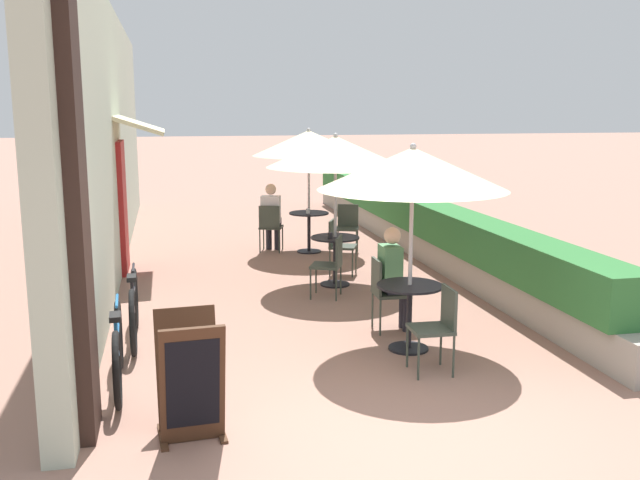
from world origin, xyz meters
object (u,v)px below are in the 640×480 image
(patio_umbrella_near, at_px, (413,169))
(cafe_chair_mid_right, at_px, (338,242))
(cafe_chair_far_right, at_px, (348,224))
(patio_table_mid, at_px, (335,251))
(coffee_cup_far, at_px, (308,211))
(patio_umbrella_mid, at_px, (335,152))
(patio_umbrella_far, at_px, (309,143))
(bicycle_leaning, at_px, (118,350))
(patio_table_near, at_px, (409,304))
(seated_patron_near_left, at_px, (394,274))
(coffee_cup_mid, at_px, (330,235))
(cafe_chair_far_left, at_px, (270,224))
(cafe_chair_mid_left, at_px, (331,261))
(cafe_chair_near_left, at_px, (385,288))
(cafe_chair_near_right, at_px, (438,322))
(menu_board, at_px, (190,378))
(patio_table_far, at_px, (309,224))
(seated_patron_far_left, at_px, (271,214))
(bicycle_second, at_px, (134,308))

(patio_umbrella_near, bearing_deg, cafe_chair_mid_right, 88.66)
(cafe_chair_far_right, bearing_deg, patio_table_mid, 89.91)
(coffee_cup_far, bearing_deg, patio_umbrella_mid, -91.50)
(patio_umbrella_far, relative_size, bicycle_leaning, 1.31)
(patio_table_near, xyz_separation_m, seated_patron_near_left, (0.05, 0.70, 0.17))
(cafe_chair_mid_right, xyz_separation_m, coffee_cup_far, (-0.15, 1.71, 0.26))
(patio_umbrella_far, xyz_separation_m, coffee_cup_far, (-0.04, -0.12, -1.21))
(coffee_cup_mid, height_order, cafe_chair_far_left, cafe_chair_far_left)
(cafe_chair_far_left, relative_size, cafe_chair_far_right, 1.00)
(patio_table_mid, bearing_deg, patio_umbrella_mid, 0.00)
(cafe_chair_mid_left, distance_m, coffee_cup_far, 3.07)
(cafe_chair_near_left, bearing_deg, patio_table_near, 6.23)
(cafe_chair_mid_right, distance_m, cafe_chair_far_left, 2.13)
(patio_umbrella_near, distance_m, cafe_chair_far_right, 5.55)
(cafe_chair_near_right, xyz_separation_m, menu_board, (-2.47, -0.91, -0.02))
(patio_umbrella_mid, bearing_deg, cafe_chair_far_right, 71.38)
(patio_table_far, xyz_separation_m, bicycle_leaning, (-3.02, -5.89, -0.15))
(seated_patron_near_left, relative_size, cafe_chair_far_right, 1.44)
(patio_table_near, bearing_deg, seated_patron_far_left, 96.79)
(cafe_chair_near_right, xyz_separation_m, patio_table_far, (-0.08, 6.17, -0.00))
(coffee_cup_far, bearing_deg, cafe_chair_mid_right, -84.93)
(patio_umbrella_near, distance_m, patio_table_far, 5.66)
(patio_umbrella_near, bearing_deg, patio_table_mid, 92.47)
(cafe_chair_near_left, distance_m, cafe_chair_mid_left, 1.62)
(cafe_chair_near_left, height_order, patio_umbrella_far, patio_umbrella_far)
(bicycle_second, bearing_deg, cafe_chair_near_right, -29.82)
(patio_table_near, bearing_deg, cafe_chair_near_right, -85.34)
(patio_table_near, xyz_separation_m, cafe_chair_far_left, (-0.72, 5.61, 0.00))
(cafe_chair_far_right, bearing_deg, cafe_chair_mid_right, 89.51)
(patio_table_far, relative_size, cafe_chair_far_left, 0.84)
(patio_table_near, height_order, cafe_chair_far_left, cafe_chair_far_left)
(cafe_chair_near_left, distance_m, cafe_chair_far_left, 4.95)
(cafe_chair_mid_left, bearing_deg, coffee_cup_far, 18.69)
(cafe_chair_near_left, relative_size, menu_board, 0.87)
(seated_patron_far_left, bearing_deg, cafe_chair_far_left, -90.00)
(patio_umbrella_near, relative_size, patio_umbrella_far, 1.00)
(cafe_chair_near_right, relative_size, cafe_chair_mid_right, 1.00)
(cafe_chair_mid_left, xyz_separation_m, cafe_chair_far_left, (-0.37, 3.32, 0.00))
(patio_table_near, bearing_deg, cafe_chair_far_left, 97.27)
(cafe_chair_far_right, xyz_separation_m, coffee_cup_far, (-0.73, 0.03, 0.26))
(cafe_chair_near_right, bearing_deg, menu_board, 111.79)
(patio_table_near, relative_size, cafe_chair_near_left, 0.84)
(bicycle_leaning, bearing_deg, patio_table_far, 60.26)
(seated_patron_near_left, xyz_separation_m, coffee_cup_mid, (-0.29, 2.15, 0.09))
(patio_umbrella_near, height_order, bicycle_leaning, patio_umbrella_near)
(patio_table_far, bearing_deg, coffee_cup_mid, -94.48)
(seated_patron_near_left, xyz_separation_m, cafe_chair_far_left, (-0.77, 4.91, -0.17))
(coffee_cup_far, relative_size, bicycle_second, 0.05)
(seated_patron_near_left, xyz_separation_m, coffee_cup_far, (-0.12, 4.65, 0.09))
(patio_table_far, height_order, coffee_cup_far, coffee_cup_far)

